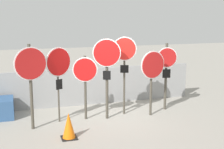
{
  "coord_description": "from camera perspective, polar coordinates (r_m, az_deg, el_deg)",
  "views": [
    {
      "loc": [
        -2.59,
        -8.86,
        3.22
      ],
      "look_at": [
        0.17,
        0.0,
        1.38
      ],
      "focal_mm": 50.0,
      "sensor_mm": 36.0,
      "label": 1
    }
  ],
  "objects": [
    {
      "name": "stop_sign_3",
      "position": [
        9.31,
        -0.96,
        1.97
      ],
      "size": [
        0.8,
        0.31,
        2.48
      ],
      "rotation": [
        0.0,
        0.0,
        -0.35
      ],
      "color": "#474238",
      "rests_on": "ground"
    },
    {
      "name": "stop_sign_0",
      "position": [
        8.73,
        -14.64,
        0.52
      ],
      "size": [
        0.88,
        0.29,
        2.4
      ],
      "rotation": [
        0.0,
        0.0,
        0.28
      ],
      "color": "#474238",
      "rests_on": "ground"
    },
    {
      "name": "stop_sign_2",
      "position": [
        9.36,
        -4.94,
        -0.15
      ],
      "size": [
        0.73,
        0.22,
        1.97
      ],
      "rotation": [
        0.0,
        0.0,
        -0.25
      ],
      "color": "#474238",
      "rests_on": "ground"
    },
    {
      "name": "stop_sign_5",
      "position": [
        9.75,
        7.41,
        0.84
      ],
      "size": [
        0.86,
        0.22,
        2.08
      ],
      "rotation": [
        0.0,
        0.0,
        0.22
      ],
      "color": "#474238",
      "rests_on": "ground"
    },
    {
      "name": "fence_back",
      "position": [
        11.14,
        -3.4,
        -2.13
      ],
      "size": [
        7.37,
        0.12,
        1.3
      ],
      "color": "gray",
      "rests_on": "ground"
    },
    {
      "name": "stop_sign_4",
      "position": [
        9.73,
        2.3,
        3.1
      ],
      "size": [
        0.72,
        0.25,
        2.5
      ],
      "rotation": [
        0.0,
        0.0,
        -0.3
      ],
      "color": "#474238",
      "rests_on": "ground"
    },
    {
      "name": "traffic_cone_0",
      "position": [
        8.27,
        -7.91,
        -9.27
      ],
      "size": [
        0.41,
        0.41,
        0.69
      ],
      "color": "black",
      "rests_on": "ground"
    },
    {
      "name": "ground_plane",
      "position": [
        9.78,
        -0.98,
        -8.0
      ],
      "size": [
        40.0,
        40.0,
        0.0
      ],
      "primitive_type": "plane",
      "color": "gray"
    },
    {
      "name": "stop_sign_6",
      "position": [
        10.43,
        9.93,
        1.41
      ],
      "size": [
        0.67,
        0.2,
        2.25
      ],
      "rotation": [
        0.0,
        0.0,
        -0.19
      ],
      "color": "#474238",
      "rests_on": "ground"
    },
    {
      "name": "stop_sign_1",
      "position": [
        9.17,
        -9.75,
        1.48
      ],
      "size": [
        0.77,
        0.43,
        2.25
      ],
      "rotation": [
        0.0,
        0.0,
        0.49
      ],
      "color": "#474238",
      "rests_on": "ground"
    }
  ]
}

